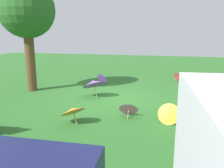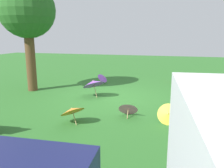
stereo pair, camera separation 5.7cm
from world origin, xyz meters
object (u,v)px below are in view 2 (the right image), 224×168
Objects in this scene: parasol_red_0 at (179,77)px; shade_tree at (27,11)px; parasol_purple_2 at (93,83)px; parasol_yellow_0 at (168,114)px; parasol_pink_1 at (128,108)px; parasol_purple_1 at (103,78)px; parasol_orange_0 at (72,110)px.

shade_tree is at bearing 29.46° from parasol_red_0.
parasol_purple_2 reaches higher than parasol_yellow_0.
parasol_pink_1 is (1.72, 6.08, -0.02)m from parasol_red_0.
parasol_purple_1 is (3.96, 1.57, 0.05)m from parasol_red_0.
parasol_pink_1 is at bearing -16.46° from parasol_yellow_0.
parasol_purple_1 is 2.59m from parasol_purple_2.
parasol_purple_1 is 0.54× the size of parasol_purple_2.
parasol_yellow_0 is at bearing 85.84° from parasol_red_0.
parasol_purple_2 is 1.84× the size of parasol_yellow_0.
shade_tree is 4.36m from parasol_purple_2.
parasol_orange_0 is at bearing 65.55° from parasol_red_0.
shade_tree is 8.43m from parasol_red_0.
parasol_red_0 is at bearing -158.37° from parasol_purple_1.
parasol_purple_2 is at bearing -82.76° from parasol_orange_0.
parasol_red_0 is at bearing -105.82° from parasol_pink_1.
parasol_purple_2 is (-3.16, 0.31, -2.99)m from shade_tree.
parasol_orange_0 is 5.56m from parasol_purple_1.
parasol_pink_1 is at bearing 155.78° from shade_tree.
parasol_purple_2 is (0.38, -2.96, 0.19)m from parasol_orange_0.
parasol_orange_0 reaches higher than parasol_red_0.
parasol_purple_1 is at bearing -63.59° from parasol_pink_1.
shade_tree reaches higher than parasol_yellow_0.
parasol_red_0 is 6.32m from parasol_pink_1.
parasol_red_0 is (-3.22, -7.08, -0.12)m from parasol_orange_0.
parasol_yellow_0 is (-6.28, 2.63, -3.27)m from shade_tree.
parasol_yellow_0 is 1.07× the size of parasol_pink_1.
parasol_purple_1 is at bearing -54.40° from parasol_yellow_0.
parasol_pink_1 is (-1.87, 1.96, -0.33)m from parasol_purple_2.
parasol_red_0 is at bearing -114.45° from parasol_orange_0.
parasol_red_0 is 6.46m from parasol_yellow_0.
parasol_orange_0 is 1.47× the size of parasol_red_0.
parasol_pink_1 is at bearing -146.23° from parasol_orange_0.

